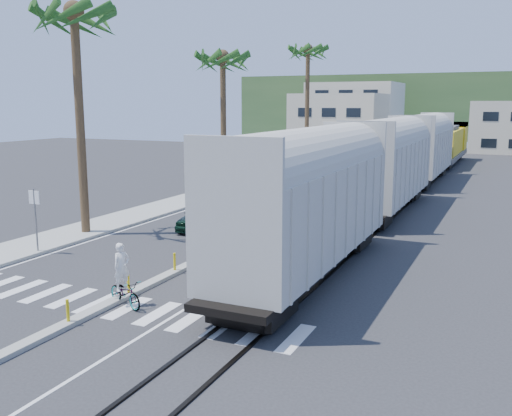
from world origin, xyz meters
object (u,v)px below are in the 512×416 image
(car_second, at_px, (249,196))
(cyclist, at_px, (125,287))
(street_sign, at_px, (35,211))
(car_lead, at_px, (203,216))

(car_second, xyz_separation_m, cyclist, (4.18, -18.60, -0.06))
(street_sign, distance_m, car_second, 15.21)
(car_second, height_order, cyclist, cyclist)
(car_second, bearing_deg, car_lead, -81.97)
(car_lead, distance_m, cyclist, 12.12)
(car_lead, height_order, cyclist, cyclist)
(car_lead, relative_size, car_second, 0.96)
(car_lead, xyz_separation_m, cyclist, (3.63, -11.57, -0.04))
(street_sign, xyz_separation_m, car_second, (3.63, 14.72, -1.24))
(street_sign, bearing_deg, car_lead, 61.44)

